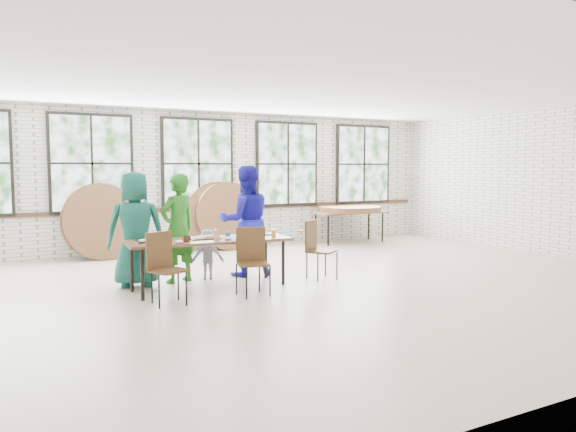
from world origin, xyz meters
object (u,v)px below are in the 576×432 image
dining_table (210,242)px  chair_near_right (252,255)px  chair_near_left (164,262)px  storage_table (350,214)px

dining_table → chair_near_right: bearing=-54.8°
chair_near_left → storage_table: bearing=11.6°
chair_near_right → storage_table: chair_near_right is taller
dining_table → storage_table: (4.77, 3.21, -0.00)m
chair_near_left → chair_near_right: bearing=-25.1°
dining_table → chair_near_left: size_ratio=2.58×
chair_near_right → storage_table: 5.84m
chair_near_left → chair_near_right: same height
chair_near_right → chair_near_left: bearing=-167.0°
storage_table → dining_table: bearing=-145.0°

